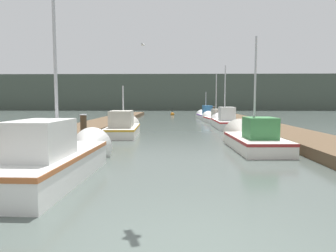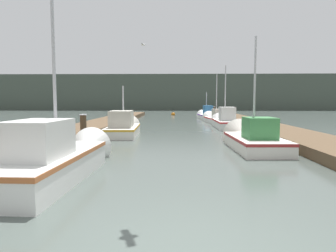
{
  "view_description": "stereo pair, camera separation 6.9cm",
  "coord_description": "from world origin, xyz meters",
  "px_view_note": "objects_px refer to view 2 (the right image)",
  "views": [
    {
      "loc": [
        -0.21,
        -3.64,
        1.95
      ],
      "look_at": [
        -0.58,
        13.01,
        0.51
      ],
      "focal_mm": 32.0,
      "sensor_mm": 36.0,
      "label": 1
    },
    {
      "loc": [
        -0.14,
        -3.63,
        1.95
      ],
      "look_at": [
        -0.58,
        13.01,
        0.51
      ],
      "focal_mm": 32.0,
      "sensor_mm": 36.0,
      "label": 2
    }
  ],
  "objects_px": {
    "fishing_boat_1": "(252,139)",
    "mooring_piling_2": "(212,111)",
    "fishing_boat_2": "(124,127)",
    "mooring_piling_0": "(214,112)",
    "fishing_boat_4": "(215,118)",
    "fishing_boat_5": "(206,115)",
    "seagull_lead": "(143,45)",
    "mooring_piling_1": "(83,129)",
    "fishing_boat_0": "(60,157)",
    "channel_buoy": "(173,114)",
    "fishing_boat_3": "(224,121)"
  },
  "relations": [
    {
      "from": "mooring_piling_1",
      "to": "mooring_piling_2",
      "type": "bearing_deg",
      "value": 69.9
    },
    {
      "from": "channel_buoy",
      "to": "seagull_lead",
      "type": "bearing_deg",
      "value": -95.28
    },
    {
      "from": "mooring_piling_0",
      "to": "seagull_lead",
      "type": "distance_m",
      "value": 16.6
    },
    {
      "from": "fishing_boat_2",
      "to": "fishing_boat_4",
      "type": "xyz_separation_m",
      "value": [
        6.42,
        9.62,
        -0.09
      ]
    },
    {
      "from": "fishing_boat_1",
      "to": "fishing_boat_5",
      "type": "relative_size",
      "value": 1.05
    },
    {
      "from": "mooring_piling_0",
      "to": "seagull_lead",
      "type": "bearing_deg",
      "value": -113.94
    },
    {
      "from": "fishing_boat_3",
      "to": "seagull_lead",
      "type": "bearing_deg",
      "value": -159.62
    },
    {
      "from": "fishing_boat_1",
      "to": "seagull_lead",
      "type": "xyz_separation_m",
      "value": [
        -5.21,
        7.46,
        5.13
      ]
    },
    {
      "from": "fishing_boat_2",
      "to": "mooring_piling_1",
      "type": "height_order",
      "value": "fishing_boat_2"
    },
    {
      "from": "fishing_boat_1",
      "to": "mooring_piling_2",
      "type": "distance_m",
      "value": 25.0
    },
    {
      "from": "fishing_boat_2",
      "to": "mooring_piling_0",
      "type": "xyz_separation_m",
      "value": [
        7.27,
        17.25,
        0.19
      ]
    },
    {
      "from": "fishing_boat_3",
      "to": "channel_buoy",
      "type": "bearing_deg",
      "value": 102.92
    },
    {
      "from": "fishing_boat_4",
      "to": "channel_buoy",
      "type": "xyz_separation_m",
      "value": [
        -3.83,
        12.15,
        -0.19
      ]
    },
    {
      "from": "fishing_boat_4",
      "to": "mooring_piling_1",
      "type": "bearing_deg",
      "value": -125.64
    },
    {
      "from": "channel_buoy",
      "to": "fishing_boat_5",
      "type": "bearing_deg",
      "value": -62.43
    },
    {
      "from": "fishing_boat_0",
      "to": "fishing_boat_4",
      "type": "height_order",
      "value": "fishing_boat_0"
    },
    {
      "from": "fishing_boat_2",
      "to": "mooring_piling_2",
      "type": "distance_m",
      "value": 21.58
    },
    {
      "from": "fishing_boat_0",
      "to": "seagull_lead",
      "type": "xyz_separation_m",
      "value": [
        0.86,
        12.14,
        5.02
      ]
    },
    {
      "from": "fishing_boat_0",
      "to": "seagull_lead",
      "type": "distance_m",
      "value": 13.17
    },
    {
      "from": "fishing_boat_4",
      "to": "mooring_piling_2",
      "type": "height_order",
      "value": "fishing_boat_4"
    },
    {
      "from": "fishing_boat_0",
      "to": "fishing_boat_4",
      "type": "xyz_separation_m",
      "value": [
        6.45,
        19.01,
        -0.16
      ]
    },
    {
      "from": "fishing_boat_3",
      "to": "mooring_piling_2",
      "type": "relative_size",
      "value": 4.25
    },
    {
      "from": "fishing_boat_5",
      "to": "seagull_lead",
      "type": "distance_m",
      "value": 14.28
    },
    {
      "from": "fishing_boat_1",
      "to": "seagull_lead",
      "type": "relative_size",
      "value": 8.95
    },
    {
      "from": "fishing_boat_2",
      "to": "fishing_boat_5",
      "type": "distance_m",
      "value": 16.19
    },
    {
      "from": "fishing_boat_4",
      "to": "channel_buoy",
      "type": "height_order",
      "value": "fishing_boat_4"
    },
    {
      "from": "fishing_boat_2",
      "to": "seagull_lead",
      "type": "height_order",
      "value": "seagull_lead"
    },
    {
      "from": "fishing_boat_0",
      "to": "mooring_piling_0",
      "type": "relative_size",
      "value": 4.41
    },
    {
      "from": "fishing_boat_2",
      "to": "channel_buoy",
      "type": "distance_m",
      "value": 21.93
    },
    {
      "from": "fishing_boat_0",
      "to": "mooring_piling_2",
      "type": "relative_size",
      "value": 4.2
    },
    {
      "from": "fishing_boat_3",
      "to": "mooring_piling_1",
      "type": "distance_m",
      "value": 11.36
    },
    {
      "from": "mooring_piling_0",
      "to": "channel_buoy",
      "type": "height_order",
      "value": "mooring_piling_0"
    },
    {
      "from": "fishing_boat_4",
      "to": "fishing_boat_5",
      "type": "height_order",
      "value": "fishing_boat_4"
    },
    {
      "from": "fishing_boat_1",
      "to": "channel_buoy",
      "type": "distance_m",
      "value": 26.71
    },
    {
      "from": "fishing_boat_3",
      "to": "mooring_piling_0",
      "type": "height_order",
      "value": "fishing_boat_3"
    },
    {
      "from": "fishing_boat_0",
      "to": "fishing_boat_5",
      "type": "distance_m",
      "value": 25.13
    },
    {
      "from": "fishing_boat_0",
      "to": "fishing_boat_1",
      "type": "distance_m",
      "value": 7.67
    },
    {
      "from": "fishing_boat_1",
      "to": "fishing_boat_5",
      "type": "xyz_separation_m",
      "value": [
        0.1,
        19.68,
        -0.01
      ]
    },
    {
      "from": "fishing_boat_1",
      "to": "fishing_boat_4",
      "type": "xyz_separation_m",
      "value": [
        0.38,
        14.33,
        -0.05
      ]
    },
    {
      "from": "fishing_boat_3",
      "to": "seagull_lead",
      "type": "relative_size",
      "value": 9.82
    },
    {
      "from": "fishing_boat_3",
      "to": "mooring_piling_1",
      "type": "height_order",
      "value": "fishing_boat_3"
    },
    {
      "from": "fishing_boat_5",
      "to": "mooring_piling_2",
      "type": "xyz_separation_m",
      "value": [
        1.32,
        5.27,
        0.27
      ]
    },
    {
      "from": "fishing_boat_3",
      "to": "fishing_boat_4",
      "type": "bearing_deg",
      "value": 90.51
    },
    {
      "from": "mooring_piling_1",
      "to": "fishing_boat_1",
      "type": "bearing_deg",
      "value": -9.22
    },
    {
      "from": "fishing_boat_3",
      "to": "mooring_piling_2",
      "type": "xyz_separation_m",
      "value": [
        1.01,
        15.42,
        0.22
      ]
    },
    {
      "from": "mooring_piling_0",
      "to": "fishing_boat_0",
      "type": "bearing_deg",
      "value": -105.32
    },
    {
      "from": "mooring_piling_0",
      "to": "seagull_lead",
      "type": "height_order",
      "value": "seagull_lead"
    },
    {
      "from": "mooring_piling_0",
      "to": "mooring_piling_2",
      "type": "height_order",
      "value": "mooring_piling_2"
    },
    {
      "from": "fishing_boat_1",
      "to": "channel_buoy",
      "type": "relative_size",
      "value": 4.98
    },
    {
      "from": "fishing_boat_0",
      "to": "mooring_piling_0",
      "type": "distance_m",
      "value": 27.62
    }
  ]
}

